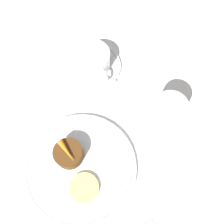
% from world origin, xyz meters
% --- Properties ---
extents(ground_plane, '(3.00, 3.00, 0.00)m').
position_xyz_m(ground_plane, '(0.00, 0.00, 0.00)').
color(ground_plane, white).
extents(dinner_plate, '(0.27, 0.27, 0.01)m').
position_xyz_m(dinner_plate, '(-0.02, -0.04, 0.01)').
color(dinner_plate, white).
rests_on(dinner_plate, ground_plane).
extents(saucer, '(0.15, 0.15, 0.01)m').
position_xyz_m(saucer, '(-0.24, 0.13, 0.01)').
color(saucer, white).
rests_on(saucer, ground_plane).
extents(coffee_cup, '(0.12, 0.09, 0.05)m').
position_xyz_m(coffee_cup, '(-0.24, 0.13, 0.04)').
color(coffee_cup, white).
rests_on(coffee_cup, saucer).
extents(spoon, '(0.08, 0.09, 0.00)m').
position_xyz_m(spoon, '(-0.19, 0.13, 0.01)').
color(spoon, silver).
rests_on(spoon, saucer).
extents(wine_glass, '(0.08, 0.08, 0.12)m').
position_xyz_m(wine_glass, '(-0.01, 0.19, 0.08)').
color(wine_glass, silver).
rests_on(wine_glass, ground_plane).
extents(dessert_cake, '(0.07, 0.07, 0.04)m').
position_xyz_m(dessert_cake, '(-0.06, -0.04, 0.03)').
color(dessert_cake, '#563314').
rests_on(dessert_cake, dinner_plate).
extents(carrot_garnish, '(0.06, 0.02, 0.01)m').
position_xyz_m(carrot_garnish, '(-0.06, -0.04, 0.06)').
color(carrot_garnish, orange).
rests_on(carrot_garnish, dessert_cake).
extents(pineapple_slice, '(0.07, 0.07, 0.01)m').
position_xyz_m(pineapple_slice, '(0.03, -0.05, 0.02)').
color(pineapple_slice, '#EFE075').
rests_on(pineapple_slice, dinner_plate).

